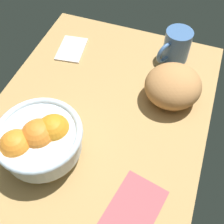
# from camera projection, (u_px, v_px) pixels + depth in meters

# --- Properties ---
(ground_plane) EXTENTS (0.79, 0.58, 0.03)m
(ground_plane) POSITION_uv_depth(u_px,v_px,m) (97.00, 121.00, 0.77)
(ground_plane) COLOR tan
(fruit_bowl) EXTENTS (0.20, 0.20, 0.12)m
(fruit_bowl) POSITION_uv_depth(u_px,v_px,m) (40.00, 139.00, 0.64)
(fruit_bowl) COLOR silver
(fruit_bowl) RESTS_ON ground
(bread_loaf) EXTENTS (0.21, 0.21, 0.10)m
(bread_loaf) POSITION_uv_depth(u_px,v_px,m) (173.00, 86.00, 0.76)
(bread_loaf) COLOR #C0834C
(bread_loaf) RESTS_ON ground
(napkin_folded) EXTENTS (0.13, 0.10, 0.01)m
(napkin_folded) POSITION_uv_depth(u_px,v_px,m) (72.00, 48.00, 0.92)
(napkin_folded) COLOR silver
(napkin_folded) RESTS_ON ground
(napkin_spare) EXTENTS (0.16, 0.13, 0.01)m
(napkin_spare) POSITION_uv_depth(u_px,v_px,m) (134.00, 208.00, 0.61)
(napkin_spare) COLOR #B65159
(napkin_spare) RESTS_ON ground
(mug) EXTENTS (0.12, 0.09, 0.10)m
(mug) POSITION_uv_depth(u_px,v_px,m) (176.00, 46.00, 0.86)
(mug) COLOR #4268A0
(mug) RESTS_ON ground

